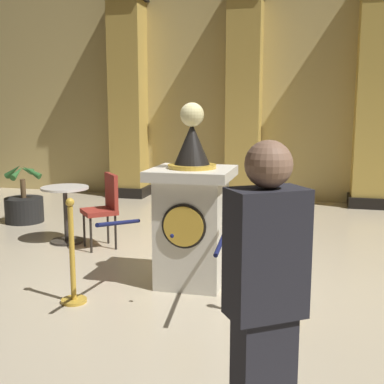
{
  "coord_description": "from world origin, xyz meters",
  "views": [
    {
      "loc": [
        1.34,
        -4.99,
        1.81
      ],
      "look_at": [
        0.15,
        -0.17,
        0.96
      ],
      "focal_mm": 46.87,
      "sensor_mm": 36.0,
      "label": 1
    }
  ],
  "objects": [
    {
      "name": "back_wall",
      "position": [
        0.0,
        4.86,
        2.07
      ],
      "size": [
        11.43,
        0.16,
        4.13
      ],
      "primitive_type": "cube",
      "color": "tan",
      "rests_on": "ground_plane"
    },
    {
      "name": "bystander_guest",
      "position": [
        1.13,
        -2.71,
        0.88
      ],
      "size": [
        0.42,
        0.38,
        1.66
      ],
      "color": "#26262D",
      "rests_on": "ground_plane"
    },
    {
      "name": "stanchion_near",
      "position": [
        -0.8,
        -0.94,
        0.34
      ],
      "size": [
        0.24,
        0.24,
        0.99
      ],
      "color": "gold",
      "rests_on": "ground_plane"
    },
    {
      "name": "column_right",
      "position": [
        2.31,
        4.55,
        1.97
      ],
      "size": [
        0.74,
        0.74,
        3.97
      ],
      "color": "black",
      "rests_on": "ground_plane"
    },
    {
      "name": "cafe_table",
      "position": [
        -1.87,
        0.96,
        0.49
      ],
      "size": [
        0.63,
        0.63,
        0.76
      ],
      "color": "#332D28",
      "rests_on": "ground_plane"
    },
    {
      "name": "stanchion_far",
      "position": [
        1.12,
        -0.93,
        0.37
      ],
      "size": [
        0.24,
        0.24,
        1.06
      ],
      "color": "gold",
      "rests_on": "ground_plane"
    },
    {
      "name": "ground_plane",
      "position": [
        0.0,
        0.0,
        0.0
      ],
      "size": [
        11.43,
        11.43,
        0.0
      ],
      "primitive_type": "plane",
      "color": "beige"
    },
    {
      "name": "velvet_rope",
      "position": [
        0.16,
        -0.94,
        0.79
      ],
      "size": [
        1.0,
        0.97,
        0.22
      ],
      "color": "#141947"
    },
    {
      "name": "column_left",
      "position": [
        -2.31,
        4.55,
        1.97
      ],
      "size": [
        0.77,
        0.77,
        3.97
      ],
      "color": "black",
      "rests_on": "ground_plane"
    },
    {
      "name": "column_centre_rear",
      "position": [
        0.0,
        4.55,
        1.97
      ],
      "size": [
        0.74,
        0.74,
        3.97
      ],
      "color": "black",
      "rests_on": "ground_plane"
    },
    {
      "name": "cafe_chair_red",
      "position": [
        -1.26,
        0.86,
        0.57
      ],
      "size": [
        0.56,
        0.56,
        0.96
      ],
      "color": "black",
      "rests_on": "ground_plane"
    },
    {
      "name": "pedestal_clock",
      "position": [
        0.15,
        -0.17,
        0.73
      ],
      "size": [
        0.81,
        0.81,
        1.85
      ],
      "color": "silver",
      "rests_on": "ground_plane"
    },
    {
      "name": "potted_palm_left",
      "position": [
        -3.09,
        1.89,
        0.25
      ],
      "size": [
        0.65,
        0.66,
        0.94
      ],
      "color": "black",
      "rests_on": "ground_plane"
    }
  ]
}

